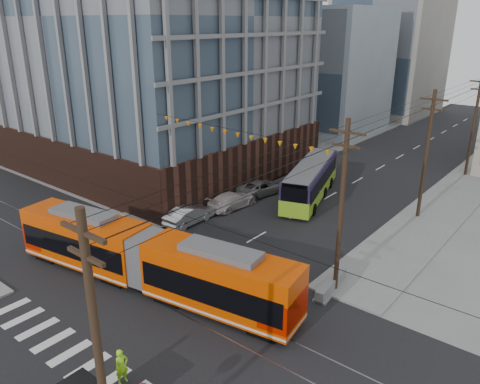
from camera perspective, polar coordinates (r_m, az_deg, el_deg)
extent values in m
plane|color=slate|center=(28.68, -15.67, -14.80)|extent=(160.00, 160.00, 0.00)
cube|color=#381E16|center=(55.24, -11.15, 17.94)|extent=(30.00, 25.00, 28.60)
cube|color=#8C99A5|center=(74.98, 9.47, 14.46)|extent=(18.00, 16.00, 18.00)
cube|color=gray|center=(91.60, 17.70, 15.43)|extent=(16.00, 18.00, 20.00)
cylinder|color=black|center=(17.05, -16.78, -19.20)|extent=(0.30, 0.30, 11.00)
imported|color=#B5B6B9|center=(39.46, -6.25, -2.80)|extent=(1.71, 4.74, 1.56)
imported|color=#BDB0B0|center=(42.51, -0.99, -1.01)|extent=(2.43, 5.23, 1.48)
imported|color=slate|center=(45.87, 2.63, 0.54)|extent=(3.31, 5.47, 1.42)
imported|color=#9EF51C|center=(23.93, -14.23, -19.94)|extent=(0.51, 0.71, 1.81)
cube|color=gray|center=(30.71, 11.03, -11.01)|extent=(1.26, 3.88, 0.76)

